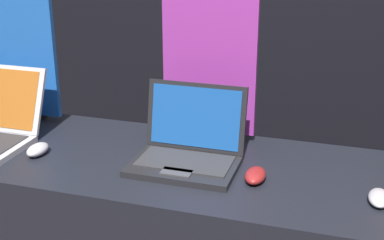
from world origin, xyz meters
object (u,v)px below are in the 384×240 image
(mouse_front, at_px, (38,150))
(mouse_back, at_px, (379,198))
(promo_stand_front, at_px, (15,59))
(mouse_middle, at_px, (255,175))
(laptop_middle, at_px, (188,146))
(promo_stand_middle, at_px, (209,66))

(mouse_front, distance_m, mouse_back, 1.08)
(promo_stand_front, bearing_deg, mouse_middle, -15.09)
(mouse_back, bearing_deg, laptop_middle, 171.13)
(mouse_middle, xyz_separation_m, promo_stand_middle, (-0.23, 0.30, 0.24))
(promo_stand_front, xyz_separation_m, laptop_middle, (0.76, -0.20, -0.18))
(mouse_front, xyz_separation_m, laptop_middle, (0.50, 0.09, 0.04))
(mouse_front, distance_m, mouse_middle, 0.73)
(mouse_back, bearing_deg, mouse_middle, 175.45)
(mouse_middle, bearing_deg, mouse_back, -4.55)
(mouse_front, relative_size, laptop_middle, 0.30)
(laptop_middle, height_order, mouse_middle, laptop_middle)
(mouse_front, xyz_separation_m, promo_stand_front, (-0.26, 0.29, 0.22))
(mouse_middle, bearing_deg, promo_stand_middle, 127.27)
(promo_stand_front, height_order, mouse_middle, promo_stand_front)
(mouse_middle, bearing_deg, laptop_middle, 164.73)
(mouse_front, bearing_deg, promo_stand_front, 131.75)
(promo_stand_front, xyz_separation_m, promo_stand_middle, (0.76, 0.03, 0.02))
(promo_stand_front, relative_size, laptop_middle, 1.50)
(promo_stand_middle, height_order, mouse_back, promo_stand_middle)
(mouse_middle, bearing_deg, promo_stand_front, 164.91)
(laptop_middle, relative_size, promo_stand_middle, 0.62)
(mouse_front, bearing_deg, promo_stand_middle, 33.34)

